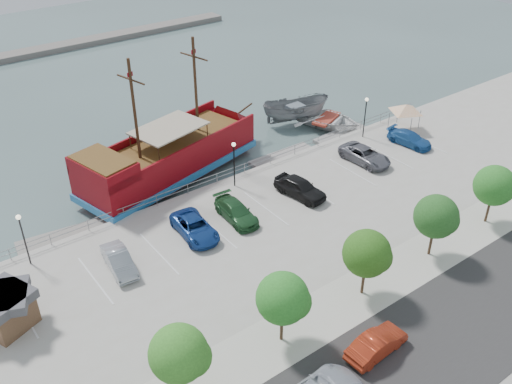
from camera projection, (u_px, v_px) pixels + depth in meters
ground at (280, 230)px, 46.46m from camera, size 160.00×160.00×0.00m
street at (443, 339)px, 35.08m from camera, size 100.00×8.00×0.04m
sidewalk at (372, 287)px, 39.14m from camera, size 100.00×4.00×0.05m
seawall_railing at (226, 175)px, 50.93m from camera, size 50.00×0.06×1.00m
far_shore at (109, 37)px, 88.55m from camera, size 40.00×3.00×0.80m
pirate_ship at (181, 152)px, 53.11m from camera, size 21.05×10.22×13.04m
patrol_boat at (295, 112)px, 62.48m from camera, size 7.87×5.44×2.85m
speedboat at (326, 121)px, 62.04m from camera, size 7.81×9.01×1.56m
dock_west at (65, 237)px, 45.22m from camera, size 7.50×2.97×0.42m
dock_mid at (282, 157)px, 56.44m from camera, size 7.01×2.06×0.40m
dock_east at (341, 135)px, 60.49m from camera, size 6.81×2.33×0.38m
shed at (5, 309)px, 35.38m from camera, size 4.11×4.11×2.60m
canopy_tent at (407, 104)px, 58.35m from camera, size 4.91×4.91×3.24m
street_sedan at (377, 344)px, 33.85m from camera, size 4.37×1.75×1.41m
lamp_post_left at (22, 231)px, 39.68m from camera, size 0.36×0.36×4.28m
lamp_post_mid at (234, 156)px, 48.76m from camera, size 0.36×0.36×4.28m
lamp_post_right at (366, 110)px, 56.83m from camera, size 0.36×0.36×4.28m
tree_b at (182, 354)px, 29.85m from camera, size 3.30×3.20×5.00m
tree_c at (285, 299)px, 33.38m from camera, size 3.30×3.20×5.00m
tree_d at (369, 254)px, 36.91m from camera, size 3.30×3.20×5.00m
tree_e at (438, 217)px, 40.44m from camera, size 3.30×3.20×5.00m
tree_f at (496, 186)px, 43.97m from camera, size 3.30×3.20×5.00m
parked_car_b at (119, 261)px, 40.40m from camera, size 1.93×4.42×1.41m
parked_car_c at (195, 227)px, 43.82m from camera, size 2.73×5.22×1.40m
parked_car_d at (236, 212)px, 45.65m from camera, size 2.25×4.92×1.40m
parked_car_e at (300, 188)px, 48.50m from camera, size 2.71×5.11×1.66m
parked_car_g at (365, 155)px, 53.56m from camera, size 2.68×5.34×1.45m
parked_car_h at (410, 139)px, 56.58m from camera, size 2.53×4.84×1.34m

